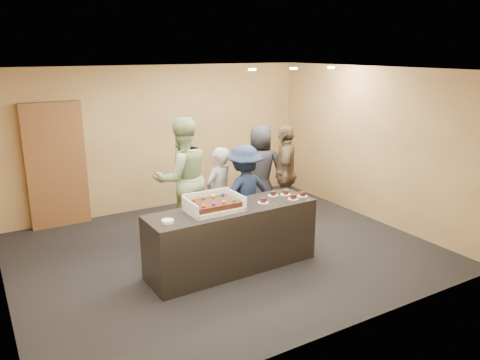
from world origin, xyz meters
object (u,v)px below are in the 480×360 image
(storage_cabinet, at_px, (56,166))
(cake_box, at_px, (213,207))
(person_server_grey, at_px, (219,194))
(person_sage_man, at_px, (182,178))
(person_dark_suit, at_px, (261,170))
(serving_counter, at_px, (232,238))
(plate_stack, at_px, (168,221))
(person_brown_extra, at_px, (285,173))
(person_navy_man, at_px, (244,194))
(sheet_cake, at_px, (214,204))

(storage_cabinet, distance_m, cake_box, 3.30)
(person_server_grey, bearing_deg, storage_cabinet, -64.48)
(person_sage_man, distance_m, person_dark_suit, 1.67)
(person_dark_suit, bearing_deg, person_sage_man, 52.08)
(serving_counter, distance_m, plate_stack, 1.09)
(serving_counter, relative_size, person_dark_suit, 1.41)
(serving_counter, relative_size, cake_box, 3.33)
(person_brown_extra, xyz_separation_m, person_dark_suit, (-0.27, 0.39, -0.01))
(person_brown_extra, bearing_deg, person_sage_man, -57.20)
(person_server_grey, bearing_deg, person_navy_man, 122.22)
(cake_box, height_order, plate_stack, cake_box)
(plate_stack, bearing_deg, person_brown_extra, 26.23)
(person_brown_extra, height_order, person_dark_suit, person_brown_extra)
(person_sage_man, bearing_deg, person_navy_man, 138.96)
(serving_counter, distance_m, person_brown_extra, 2.24)
(person_brown_extra, bearing_deg, storage_cabinet, -78.30)
(storage_cabinet, height_order, person_dark_suit, storage_cabinet)
(person_navy_man, bearing_deg, plate_stack, 26.31)
(cake_box, xyz_separation_m, person_server_grey, (0.61, 0.99, -0.19))
(person_server_grey, distance_m, person_brown_extra, 1.49)
(sheet_cake, xyz_separation_m, person_dark_suit, (1.81, 1.66, -0.15))
(serving_counter, height_order, plate_stack, plate_stack)
(cake_box, distance_m, sheet_cake, 0.06)
(storage_cabinet, bearing_deg, cake_box, -63.53)
(person_navy_man, bearing_deg, person_server_grey, -38.59)
(cake_box, relative_size, person_navy_man, 0.46)
(storage_cabinet, relative_size, person_dark_suit, 1.26)
(storage_cabinet, height_order, plate_stack, storage_cabinet)
(sheet_cake, bearing_deg, person_navy_man, 39.69)
(plate_stack, bearing_deg, serving_counter, 6.22)
(person_sage_man, xyz_separation_m, person_dark_suit, (1.64, 0.23, -0.14))
(cake_box, bearing_deg, serving_counter, -5.63)
(cake_box, distance_m, person_sage_man, 1.41)
(sheet_cake, distance_m, plate_stack, 0.72)
(person_sage_man, relative_size, person_navy_man, 1.26)
(cake_box, xyz_separation_m, person_navy_man, (0.93, 0.75, -0.17))
(person_sage_man, height_order, person_brown_extra, person_sage_man)
(serving_counter, xyz_separation_m, sheet_cake, (-0.27, -0.00, 0.55))
(storage_cabinet, relative_size, sheet_cake, 3.48)
(serving_counter, relative_size, person_navy_man, 1.54)
(serving_counter, height_order, person_sage_man, person_sage_man)
(serving_counter, xyz_separation_m, cake_box, (-0.27, 0.03, 0.50))
(person_sage_man, distance_m, person_navy_man, 1.02)
(storage_cabinet, distance_m, plate_stack, 3.18)
(serving_counter, bearing_deg, person_dark_suit, 45.71)
(storage_cabinet, relative_size, person_navy_man, 1.37)
(cake_box, height_order, person_navy_man, person_navy_man)
(storage_cabinet, xyz_separation_m, person_sage_man, (1.64, -1.56, -0.09))
(person_navy_man, xyz_separation_m, person_dark_suit, (0.88, 0.88, 0.07))
(person_server_grey, xyz_separation_m, person_brown_extra, (1.47, 0.25, 0.10))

